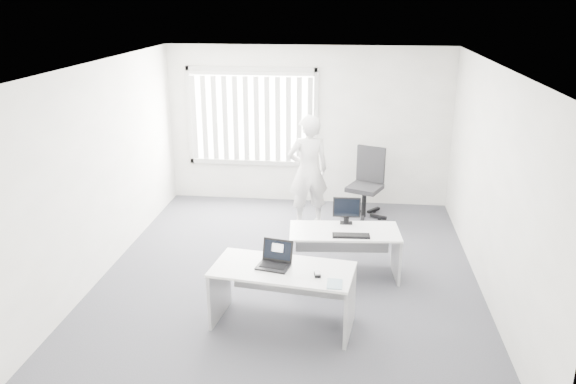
# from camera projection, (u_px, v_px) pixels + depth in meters

# --- Properties ---
(ground) EXTENTS (6.00, 6.00, 0.00)m
(ground) POSITION_uv_depth(u_px,v_px,m) (289.00, 276.00, 7.59)
(ground) COLOR #56565E
(ground) RESTS_ON ground
(wall_back) EXTENTS (5.00, 0.02, 2.80)m
(wall_back) POSITION_uv_depth(u_px,v_px,m) (308.00, 126.00, 9.94)
(wall_back) COLOR white
(wall_back) RESTS_ON ground
(wall_front) EXTENTS (5.00, 0.02, 2.80)m
(wall_front) POSITION_uv_depth(u_px,v_px,m) (246.00, 294.00, 4.31)
(wall_front) COLOR white
(wall_front) RESTS_ON ground
(wall_left) EXTENTS (0.02, 6.00, 2.80)m
(wall_left) POSITION_uv_depth(u_px,v_px,m) (101.00, 171.00, 7.40)
(wall_left) COLOR white
(wall_left) RESTS_ON ground
(wall_right) EXTENTS (0.02, 6.00, 2.80)m
(wall_right) POSITION_uv_depth(u_px,v_px,m) (492.00, 184.00, 6.86)
(wall_right) COLOR white
(wall_right) RESTS_ON ground
(ceiling) EXTENTS (5.00, 6.00, 0.02)m
(ceiling) POSITION_uv_depth(u_px,v_px,m) (289.00, 65.00, 6.67)
(ceiling) COLOR white
(ceiling) RESTS_ON wall_back
(window) EXTENTS (2.32, 0.06, 1.76)m
(window) POSITION_uv_depth(u_px,v_px,m) (252.00, 117.00, 9.96)
(window) COLOR #B3B3AE
(window) RESTS_ON wall_back
(blinds) EXTENTS (2.20, 0.10, 1.50)m
(blinds) POSITION_uv_depth(u_px,v_px,m) (251.00, 119.00, 9.92)
(blinds) COLOR silver
(blinds) RESTS_ON wall_back
(desk_near) EXTENTS (1.65, 0.93, 0.71)m
(desk_near) POSITION_uv_depth(u_px,v_px,m) (283.00, 284.00, 6.30)
(desk_near) COLOR white
(desk_near) RESTS_ON ground
(desk_far) EXTENTS (1.49, 0.80, 0.66)m
(desk_far) POSITION_uv_depth(u_px,v_px,m) (344.00, 243.00, 7.45)
(desk_far) COLOR white
(desk_far) RESTS_ON ground
(office_chair) EXTENTS (0.88, 0.88, 1.18)m
(office_chair) POSITION_uv_depth(u_px,v_px,m) (366.00, 195.00, 9.56)
(office_chair) COLOR black
(office_chair) RESTS_ON ground
(person) EXTENTS (0.78, 0.64, 1.84)m
(person) POSITION_uv_depth(u_px,v_px,m) (308.00, 171.00, 9.02)
(person) COLOR silver
(person) RESTS_ON ground
(laptop) EXTENTS (0.41, 0.38, 0.27)m
(laptop) POSITION_uv_depth(u_px,v_px,m) (273.00, 256.00, 6.20)
(laptop) COLOR black
(laptop) RESTS_ON desk_near
(paper_sheet) EXTENTS (0.30, 0.25, 0.00)m
(paper_sheet) POSITION_uv_depth(u_px,v_px,m) (312.00, 277.00, 6.03)
(paper_sheet) COLOR white
(paper_sheet) RESTS_ON desk_near
(mouse) EXTENTS (0.08, 0.12, 0.05)m
(mouse) POSITION_uv_depth(u_px,v_px,m) (317.00, 274.00, 6.05)
(mouse) COLOR silver
(mouse) RESTS_ON paper_sheet
(booklet) EXTENTS (0.16, 0.22, 0.01)m
(booklet) POSITION_uv_depth(u_px,v_px,m) (335.00, 284.00, 5.88)
(booklet) COLOR white
(booklet) RESTS_ON desk_near
(keyboard) EXTENTS (0.49, 0.19, 0.02)m
(keyboard) POSITION_uv_depth(u_px,v_px,m) (351.00, 236.00, 7.20)
(keyboard) COLOR black
(keyboard) RESTS_ON desk_far
(monitor) EXTENTS (0.37, 0.12, 0.37)m
(monitor) POSITION_uv_depth(u_px,v_px,m) (347.00, 210.00, 7.56)
(monitor) COLOR black
(monitor) RESTS_ON desk_far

